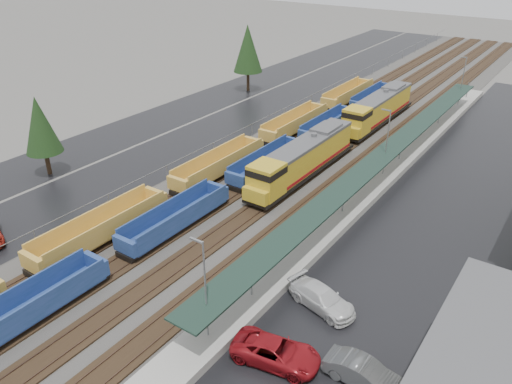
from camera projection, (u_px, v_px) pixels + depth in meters
ballast_strip at (344, 135)px, 67.17m from camera, size 20.00×160.00×0.08m
trackbed at (344, 134)px, 67.11m from camera, size 14.60×160.00×0.22m
west_parking_lot at (253, 114)px, 74.76m from camera, size 10.00×160.00×0.02m
west_road at (202, 103)px, 79.81m from camera, size 9.00×160.00×0.02m
east_commuter_lot at (471, 203)px, 50.30m from camera, size 16.00×100.00×0.02m
station_platform at (383, 174)px, 54.77m from camera, size 3.00×80.00×8.00m
chainlink_fence at (278, 114)px, 70.10m from camera, size 0.08×160.04×2.02m
tree_west_near at (40, 125)px, 53.76m from camera, size 3.96×3.96×9.00m
tree_west_far at (248, 48)px, 82.79m from camera, size 4.84×4.84×11.00m
locomotive_lead at (301, 159)px, 54.17m from camera, size 2.96×19.49×4.41m
locomotive_trail at (377, 109)px, 69.46m from camera, size 2.96×19.49×4.41m
well_string_yellow at (168, 194)px, 49.60m from camera, size 2.66×96.72×2.36m
well_string_blue at (176, 219)px, 45.36m from camera, size 2.52×102.95×2.23m
parked_car_east_b at (276, 352)px, 31.41m from camera, size 3.65×6.10×1.59m
parked_car_east_c at (322, 298)px, 36.03m from camera, size 3.45×5.77×1.57m
parked_car_east_e at (364, 373)px, 29.87m from camera, size 1.72×4.92×1.62m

